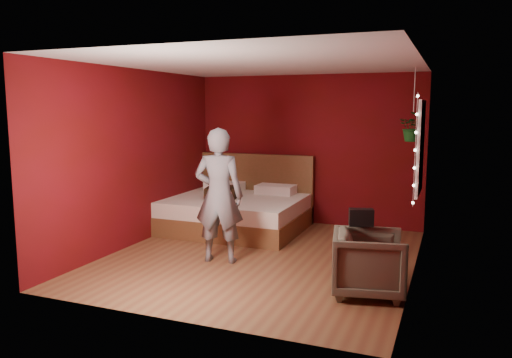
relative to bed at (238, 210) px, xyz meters
name	(u,v)px	position (x,y,z in m)	size (l,w,h in m)	color
floor	(261,257)	(0.95, -1.37, -0.31)	(4.50, 4.50, 0.00)	brown
room_walls	(261,134)	(0.95, -1.37, 1.37)	(4.04, 4.54, 2.62)	#5D0912
window	(420,147)	(2.92, -0.47, 1.19)	(0.05, 0.97, 1.27)	white
fairy_lights	(415,150)	(2.89, -1.00, 1.19)	(0.04, 0.04, 1.45)	silver
bed	(238,210)	(0.00, 0.00, 0.00)	(2.19, 1.86, 1.20)	brown
person	(219,196)	(0.51, -1.76, 0.58)	(0.65, 0.43, 1.78)	slate
armchair	(369,263)	(2.54, -2.24, 0.04)	(0.75, 0.77, 0.70)	#5E5D4A
handbag	(361,217)	(2.40, -1.98, 0.49)	(0.27, 0.14, 0.19)	black
throw_pillow	(222,192)	(-0.21, -0.16, 0.32)	(0.51, 0.51, 0.18)	black
hanging_plant	(413,127)	(2.78, -0.06, 1.45)	(0.41, 0.37, 1.05)	silver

